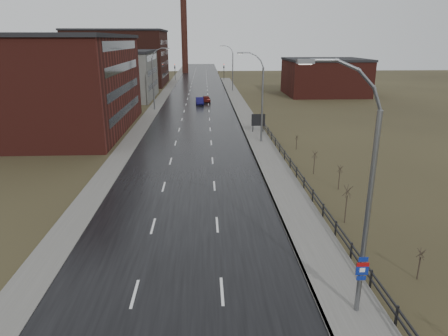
{
  "coord_description": "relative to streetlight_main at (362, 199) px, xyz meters",
  "views": [
    {
      "loc": [
        1.53,
        -14.11,
        12.79
      ],
      "look_at": [
        3.0,
        16.17,
        3.0
      ],
      "focal_mm": 32.0,
      "sensor_mm": 36.0,
      "label": 1
    }
  ],
  "objects": [
    {
      "name": "billboard",
      "position": [
        0.63,
        39.56,
        -4.25
      ],
      "size": [
        1.94,
        0.17,
        2.75
      ],
      "color": "black",
      "rests_on": "ground"
    },
    {
      "name": "car_near",
      "position": [
        -7.97,
        65.79,
        -5.32
      ],
      "size": [
        1.75,
        4.54,
        1.48
      ],
      "primitive_type": "imported",
      "rotation": [
        0.0,
        0.0,
        0.04
      ],
      "color": "#100D42",
      "rests_on": "ground"
    },
    {
      "name": "shrub_e",
      "position": [
        3.8,
        21.08,
        -4.8
      ],
      "size": [
        0.56,
        0.59,
        2.36
      ],
      "color": "#382D23",
      "rests_on": "ground"
    },
    {
      "name": "sidewalk_left",
      "position": [
        -16.67,
        58.0,
        -6.0
      ],
      "size": [
        2.4,
        260.0,
        0.12
      ],
      "primitive_type": "cube",
      "color": "#595651",
      "rests_on": "ground"
    },
    {
      "name": "streetlight_left",
      "position": [
        -16.17,
        60.0,
        -0.22
      ],
      "size": [
        3.36,
        0.28,
        11.35
      ],
      "color": "slate",
      "rests_on": "ground"
    },
    {
      "name": "guardrail",
      "position": [
        1.83,
        16.32,
        -5.35
      ],
      "size": [
        0.1,
        53.05,
        1.1
      ],
      "color": "black",
      "rests_on": "ground"
    },
    {
      "name": "streetlight_right_far",
      "position": [
        0.03,
        88.0,
        -0.22
      ],
      "size": [
        3.36,
        0.28,
        11.35
      ],
      "color": "slate",
      "rests_on": "ground"
    },
    {
      "name": "warehouse_far",
      "position": [
        -31.47,
        106.0,
        1.7
      ],
      "size": [
        26.52,
        24.48,
        15.5
      ],
      "color": "#331611",
      "rests_on": "ground"
    },
    {
      "name": "shrub_f",
      "position": [
        4.11,
        30.32,
        -5.1
      ],
      "size": [
        0.44,
        0.46,
        1.82
      ],
      "color": "#382D23",
      "rests_on": "ground"
    },
    {
      "name": "sidewalk_right",
      "position": [
        0.13,
        33.0,
        -5.97
      ],
      "size": [
        3.2,
        180.0,
        0.18
      ],
      "primitive_type": "cube",
      "color": "#595651",
      "rests_on": "ground"
    },
    {
      "name": "shrub_b",
      "position": [
        4.81,
        2.7,
        -5.07
      ],
      "size": [
        0.45,
        0.47,
        1.87
      ],
      "color": "#382D23",
      "rests_on": "ground"
    },
    {
      "name": "shrub_d",
      "position": [
        4.89,
        16.71,
        -4.86
      ],
      "size": [
        0.54,
        0.56,
        2.25
      ],
      "color": "#382D23",
      "rests_on": "ground"
    },
    {
      "name": "building_right",
      "position": [
        21.83,
        80.0,
        -1.8
      ],
      "size": [
        18.36,
        16.32,
        8.5
      ],
      "color": "#471914",
      "rests_on": "ground"
    },
    {
      "name": "streetlight_right_mid",
      "position": [
        0.03,
        34.0,
        -0.22
      ],
      "size": [
        3.36,
        0.28,
        11.35
      ],
      "color": "slate",
      "rests_on": "ground"
    },
    {
      "name": "car_far",
      "position": [
        -6.71,
        69.24,
        -5.34
      ],
      "size": [
        2.26,
        4.42,
        1.44
      ],
      "primitive_type": "imported",
      "rotation": [
        0.0,
        0.0,
        3.28
      ],
      "color": "#4D100C",
      "rests_on": "ground"
    },
    {
      "name": "road",
      "position": [
        -8.47,
        58.0,
        -6.03
      ],
      "size": [
        14.0,
        300.0,
        0.06
      ],
      "primitive_type": "cube",
      "color": "black",
      "rests_on": "ground"
    },
    {
      "name": "streetlight_main",
      "position": [
        0.0,
        0.0,
        0.0
      ],
      "size": [
        3.91,
        0.29,
        12.11
      ],
      "color": "slate",
      "rests_on": "ground"
    },
    {
      "name": "warehouse_mid",
      "position": [
        -26.46,
        76.0,
        -0.8
      ],
      "size": [
        16.32,
        20.4,
        10.5
      ],
      "color": "slate",
      "rests_on": "ground"
    },
    {
      "name": "warehouse_near",
      "position": [
        -29.46,
        43.0,
        0.7
      ],
      "size": [
        22.44,
        28.56,
        13.5
      ],
      "color": "#471914",
      "rests_on": "ground"
    },
    {
      "name": "traffic_light_right",
      "position": [
        -0.47,
        118.0,
        -1.46
      ],
      "size": [
        0.58,
        2.73,
        5.3
      ],
      "color": "black",
      "rests_on": "ground"
    },
    {
      "name": "smokestack",
      "position": [
        -14.47,
        148.0,
        9.44
      ],
      "size": [
        2.7,
        2.7,
        30.7
      ],
      "color": "#331611",
      "rests_on": "ground"
    },
    {
      "name": "traffic_light_left",
      "position": [
        -16.47,
        118.0,
        -1.46
      ],
      "size": [
        0.58,
        2.73,
        5.3
      ],
      "color": "black",
      "rests_on": "ground"
    },
    {
      "name": "curb_right",
      "position": [
        -1.39,
        33.0,
        -5.97
      ],
      "size": [
        0.16,
        180.0,
        0.18
      ],
      "primitive_type": "cube",
      "color": "slate",
      "rests_on": "ground"
    },
    {
      "name": "shrub_c",
      "position": [
        3.17,
        10.01,
        -4.53
      ],
      "size": [
        0.68,
        0.71,
        2.88
      ],
      "color": "#382D23",
      "rests_on": "ground"
    }
  ]
}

